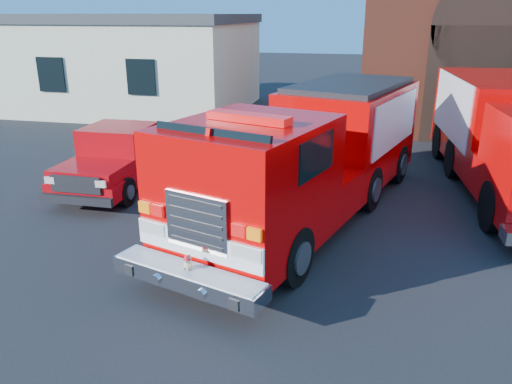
% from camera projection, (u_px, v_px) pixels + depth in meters
% --- Properties ---
extents(ground, '(100.00, 100.00, 0.00)m').
position_uv_depth(ground, '(269.00, 231.00, 10.65)').
color(ground, black).
rests_on(ground, ground).
extents(side_building, '(10.20, 8.20, 4.35)m').
position_uv_depth(side_building, '(139.00, 62.00, 23.72)').
color(side_building, beige).
rests_on(side_building, ground).
extents(fire_engine, '(5.11, 9.39, 2.79)m').
position_uv_depth(fire_engine, '(313.00, 154.00, 11.05)').
color(fire_engine, black).
rests_on(fire_engine, ground).
extents(pickup_truck, '(1.80, 4.98, 1.63)m').
position_uv_depth(pickup_truck, '(125.00, 155.00, 13.41)').
color(pickup_truck, black).
rests_on(pickup_truck, ground).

